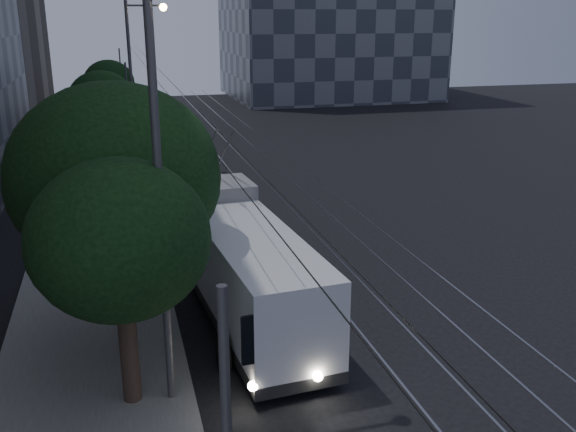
# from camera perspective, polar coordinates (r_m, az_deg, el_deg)

# --- Properties ---
(ground) EXTENTS (120.00, 120.00, 0.00)m
(ground) POSITION_cam_1_polar(r_m,az_deg,el_deg) (20.56, 4.67, -9.12)
(ground) COLOR black
(ground) RESTS_ON ground
(sidewalk) EXTENTS (5.00, 90.00, 0.15)m
(sidewalk) POSITION_cam_1_polar(r_m,az_deg,el_deg) (38.35, -16.48, 3.02)
(sidewalk) COLOR slate
(sidewalk) RESTS_ON ground
(tram_rails) EXTENTS (4.52, 90.00, 0.02)m
(tram_rails) POSITION_cam_1_polar(r_m,az_deg,el_deg) (39.38, -1.78, 4.00)
(tram_rails) COLOR gray
(tram_rails) RESTS_ON ground
(overhead_wires) EXTENTS (2.23, 90.00, 6.00)m
(overhead_wires) POSITION_cam_1_polar(r_m,az_deg,el_deg) (37.70, -13.06, 8.32)
(overhead_wires) COLOR black
(overhead_wires) RESTS_ON ground
(trolleybus) EXTENTS (3.38, 11.97, 5.63)m
(trolleybus) POSITION_cam_1_polar(r_m,az_deg,el_deg) (20.79, -4.49, -3.86)
(trolleybus) COLOR silver
(trolleybus) RESTS_ON ground
(pickup_silver) EXTENTS (4.09, 7.00, 1.83)m
(pickup_silver) POSITION_cam_1_polar(r_m,az_deg,el_deg) (30.95, -8.22, 1.80)
(pickup_silver) COLOR silver
(pickup_silver) RESTS_ON ground
(car_white_a) EXTENTS (2.43, 4.14, 1.32)m
(car_white_a) POSITION_cam_1_polar(r_m,az_deg,el_deg) (37.40, -9.44, 4.07)
(car_white_a) COLOR #B9B9BE
(car_white_a) RESTS_ON ground
(car_white_b) EXTENTS (2.78, 4.83, 1.32)m
(car_white_b) POSITION_cam_1_polar(r_m,az_deg,el_deg) (39.02, -11.33, 4.52)
(car_white_b) COLOR #B8B9BD
(car_white_b) RESTS_ON ground
(car_white_c) EXTENTS (3.21, 4.89, 1.52)m
(car_white_c) POSITION_cam_1_polar(r_m,az_deg,el_deg) (43.87, -12.31, 6.02)
(car_white_c) COLOR #AEAEB2
(car_white_c) RESTS_ON ground
(car_white_d) EXTENTS (2.32, 4.01, 1.28)m
(car_white_d) POSITION_cam_1_polar(r_m,az_deg,el_deg) (52.26, -11.30, 7.75)
(car_white_d) COLOR silver
(car_white_d) RESTS_ON ground
(tree_0) EXTENTS (4.18, 4.18, 6.19)m
(tree_0) POSITION_cam_1_polar(r_m,az_deg,el_deg) (15.05, -14.73, -2.11)
(tree_0) COLOR #30211B
(tree_0) RESTS_ON ground
(tree_1) EXTENTS (5.76, 5.76, 7.55)m
(tree_1) POSITION_cam_1_polar(r_m,az_deg,el_deg) (18.07, -15.12, 3.30)
(tree_1) COLOR #30211B
(tree_1) RESTS_ON ground
(tree_2) EXTENTS (3.97, 3.97, 6.09)m
(tree_2) POSITION_cam_1_polar(r_m,az_deg,el_deg) (31.00, -15.90, 7.71)
(tree_2) COLOR #30211B
(tree_2) RESTS_ON ground
(tree_3) EXTENTS (4.34, 4.34, 5.79)m
(tree_3) POSITION_cam_1_polar(r_m,az_deg,el_deg) (33.67, -16.23, 7.63)
(tree_3) COLOR #30211B
(tree_3) RESTS_ON ground
(tree_4) EXTENTS (4.12, 4.12, 5.93)m
(tree_4) POSITION_cam_1_polar(r_m,az_deg,el_deg) (42.03, -16.21, 9.79)
(tree_4) COLOR #30211B
(tree_4) RESTS_ON ground
(tree_5) EXTENTS (4.07, 4.07, 5.71)m
(tree_5) POSITION_cam_1_polar(r_m,az_deg,el_deg) (55.22, -15.62, 11.32)
(tree_5) COLOR #30211B
(tree_5) RESTS_ON ground
(streetlamp_near) EXTENTS (2.50, 0.44, 10.36)m
(streetlamp_near) POSITION_cam_1_polar(r_m,az_deg,el_deg) (14.46, -9.91, 5.37)
(streetlamp_near) COLOR #535355
(streetlamp_near) RESTS_ON ground
(streetlamp_far) EXTENTS (2.44, 0.44, 10.09)m
(streetlamp_far) POSITION_cam_1_polar(r_m,az_deg,el_deg) (39.95, -13.23, 12.57)
(streetlamp_far) COLOR #535355
(streetlamp_far) RESTS_ON ground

